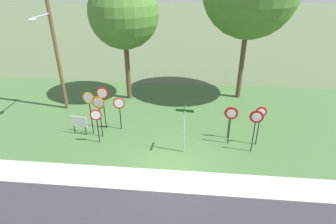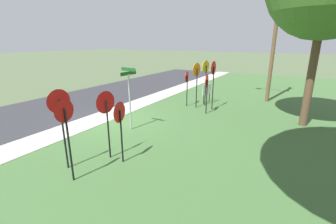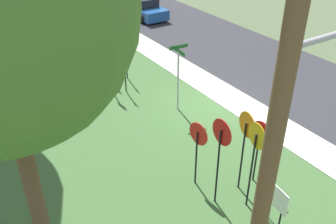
{
  "view_description": "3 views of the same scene",
  "coord_description": "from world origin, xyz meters",
  "px_view_note": "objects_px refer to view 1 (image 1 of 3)",
  "views": [
    {
      "loc": [
        0.94,
        -11.19,
        9.25
      ],
      "look_at": [
        -0.42,
        3.12,
        1.77
      ],
      "focal_mm": 29.67,
      "sensor_mm": 36.0,
      "label": 1
    },
    {
      "loc": [
        8.72,
        8.33,
        4.01
      ],
      "look_at": [
        0.42,
        3.59,
        1.12
      ],
      "focal_mm": 25.27,
      "sensor_mm": 36.0,
      "label": 2
    },
    {
      "loc": [
        -10.7,
        9.54,
        8.2
      ],
      "look_at": [
        -0.88,
        3.15,
        1.11
      ],
      "focal_mm": 40.48,
      "sensor_mm": 36.0,
      "label": 3
    }
  ],
  "objects_px": {
    "stop_sign_near_right": "(99,108)",
    "yield_sign_far_left": "(230,116)",
    "yield_sign_near_left": "(256,122)",
    "oak_tree_left": "(124,14)",
    "stop_sign_near_left": "(103,99)",
    "yield_sign_near_right": "(260,117)",
    "stop_sign_far_right": "(89,104)",
    "notice_board": "(79,122)",
    "utility_pole": "(53,41)",
    "stop_sign_far_center": "(119,107)",
    "yield_sign_far_right": "(231,117)",
    "stop_sign_far_left": "(96,119)",
    "street_name_post": "(184,126)"
  },
  "relations": [
    {
      "from": "stop_sign_far_left",
      "to": "stop_sign_far_right",
      "type": "bearing_deg",
      "value": 117.7
    },
    {
      "from": "yield_sign_far_right",
      "to": "notice_board",
      "type": "height_order",
      "value": "yield_sign_far_right"
    },
    {
      "from": "stop_sign_far_left",
      "to": "utility_pole",
      "type": "relative_size",
      "value": 0.24
    },
    {
      "from": "stop_sign_far_right",
      "to": "notice_board",
      "type": "bearing_deg",
      "value": -159.1
    },
    {
      "from": "stop_sign_near_right",
      "to": "yield_sign_near_left",
      "type": "relative_size",
      "value": 1.05
    },
    {
      "from": "stop_sign_far_right",
      "to": "yield_sign_far_right",
      "type": "distance_m",
      "value": 8.28
    },
    {
      "from": "stop_sign_far_center",
      "to": "stop_sign_far_right",
      "type": "relative_size",
      "value": 0.79
    },
    {
      "from": "stop_sign_near_right",
      "to": "yield_sign_far_left",
      "type": "distance_m",
      "value": 7.64
    },
    {
      "from": "stop_sign_far_left",
      "to": "street_name_post",
      "type": "relative_size",
      "value": 0.77
    },
    {
      "from": "yield_sign_near_right",
      "to": "yield_sign_far_right",
      "type": "height_order",
      "value": "yield_sign_near_right"
    },
    {
      "from": "stop_sign_near_left",
      "to": "yield_sign_near_right",
      "type": "height_order",
      "value": "stop_sign_near_left"
    },
    {
      "from": "stop_sign_far_center",
      "to": "yield_sign_far_right",
      "type": "xyz_separation_m",
      "value": [
        6.67,
        -1.03,
        0.18
      ]
    },
    {
      "from": "stop_sign_far_left",
      "to": "yield_sign_near_right",
      "type": "xyz_separation_m",
      "value": [
        9.2,
        0.66,
        0.24
      ]
    },
    {
      "from": "stop_sign_far_left",
      "to": "street_name_post",
      "type": "height_order",
      "value": "street_name_post"
    },
    {
      "from": "stop_sign_near_left",
      "to": "yield_sign_far_left",
      "type": "distance_m",
      "value": 7.71
    },
    {
      "from": "stop_sign_near_right",
      "to": "yield_sign_near_right",
      "type": "relative_size",
      "value": 1.1
    },
    {
      "from": "stop_sign_near_right",
      "to": "yield_sign_near_right",
      "type": "height_order",
      "value": "stop_sign_near_right"
    },
    {
      "from": "yield_sign_far_right",
      "to": "stop_sign_far_left",
      "type": "bearing_deg",
      "value": -168.37
    },
    {
      "from": "stop_sign_far_right",
      "to": "yield_sign_near_right",
      "type": "distance_m",
      "value": 9.9
    },
    {
      "from": "yield_sign_near_left",
      "to": "oak_tree_left",
      "type": "height_order",
      "value": "oak_tree_left"
    },
    {
      "from": "yield_sign_near_right",
      "to": "oak_tree_left",
      "type": "distance_m",
      "value": 11.51
    },
    {
      "from": "stop_sign_far_right",
      "to": "notice_board",
      "type": "relative_size",
      "value": 2.26
    },
    {
      "from": "utility_pole",
      "to": "street_name_post",
      "type": "bearing_deg",
      "value": -27.24
    },
    {
      "from": "stop_sign_far_center",
      "to": "notice_board",
      "type": "height_order",
      "value": "stop_sign_far_center"
    },
    {
      "from": "stop_sign_near_left",
      "to": "stop_sign_far_center",
      "type": "height_order",
      "value": "stop_sign_near_left"
    },
    {
      "from": "stop_sign_far_right",
      "to": "yield_sign_far_left",
      "type": "distance_m",
      "value": 8.31
    },
    {
      "from": "stop_sign_far_left",
      "to": "stop_sign_far_center",
      "type": "distance_m",
      "value": 1.88
    },
    {
      "from": "stop_sign_near_right",
      "to": "yield_sign_far_left",
      "type": "relative_size",
      "value": 1.29
    },
    {
      "from": "stop_sign_far_right",
      "to": "yield_sign_near_left",
      "type": "distance_m",
      "value": 9.55
    },
    {
      "from": "stop_sign_far_left",
      "to": "stop_sign_near_right",
      "type": "bearing_deg",
      "value": 81.75
    },
    {
      "from": "stop_sign_far_right",
      "to": "yield_sign_near_right",
      "type": "relative_size",
      "value": 1.15
    },
    {
      "from": "stop_sign_far_right",
      "to": "street_name_post",
      "type": "bearing_deg",
      "value": -3.9
    },
    {
      "from": "yield_sign_far_right",
      "to": "stop_sign_far_right",
      "type": "bearing_deg",
      "value": -175.27
    },
    {
      "from": "stop_sign_near_left",
      "to": "notice_board",
      "type": "xyz_separation_m",
      "value": [
        -1.38,
        -0.85,
        -1.27
      ]
    },
    {
      "from": "stop_sign_far_right",
      "to": "yield_sign_near_left",
      "type": "bearing_deg",
      "value": 3.7
    },
    {
      "from": "yield_sign_near_left",
      "to": "yield_sign_near_right",
      "type": "xyz_separation_m",
      "value": [
        0.4,
        0.75,
        -0.12
      ]
    },
    {
      "from": "stop_sign_near_left",
      "to": "stop_sign_far_left",
      "type": "relative_size",
      "value": 1.31
    },
    {
      "from": "stop_sign_near_right",
      "to": "yield_sign_far_left",
      "type": "bearing_deg",
      "value": 14.47
    },
    {
      "from": "stop_sign_near_right",
      "to": "stop_sign_near_left",
      "type": "bearing_deg",
      "value": 104.46
    },
    {
      "from": "stop_sign_near_left",
      "to": "yield_sign_near_right",
      "type": "distance_m",
      "value": 9.33
    },
    {
      "from": "stop_sign_far_right",
      "to": "street_name_post",
      "type": "distance_m",
      "value": 5.89
    },
    {
      "from": "yield_sign_near_right",
      "to": "notice_board",
      "type": "height_order",
      "value": "yield_sign_near_right"
    },
    {
      "from": "stop_sign_near_right",
      "to": "yield_sign_far_right",
      "type": "height_order",
      "value": "stop_sign_near_right"
    },
    {
      "from": "stop_sign_near_left",
      "to": "yield_sign_far_right",
      "type": "relative_size",
      "value": 1.2
    },
    {
      "from": "utility_pole",
      "to": "stop_sign_far_center",
      "type": "bearing_deg",
      "value": -27.35
    },
    {
      "from": "stop_sign_near_left",
      "to": "yield_sign_far_left",
      "type": "bearing_deg",
      "value": -2.18
    },
    {
      "from": "stop_sign_near_left",
      "to": "yield_sign_near_left",
      "type": "height_order",
      "value": "stop_sign_near_left"
    },
    {
      "from": "stop_sign_far_left",
      "to": "notice_board",
      "type": "distance_m",
      "value": 1.82
    },
    {
      "from": "yield_sign_far_right",
      "to": "stop_sign_near_left",
      "type": "bearing_deg",
      "value": 179.37
    },
    {
      "from": "stop_sign_near_right",
      "to": "notice_board",
      "type": "height_order",
      "value": "stop_sign_near_right"
    }
  ]
}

